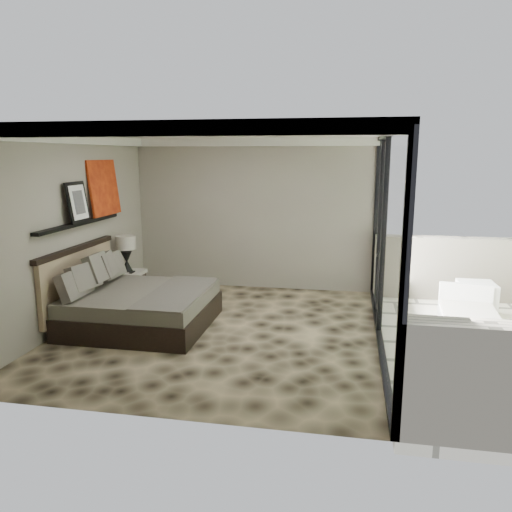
% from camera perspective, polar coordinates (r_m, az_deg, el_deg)
% --- Properties ---
extents(floor, '(5.00, 5.00, 0.00)m').
position_cam_1_polar(floor, '(7.34, -4.04, -8.48)').
color(floor, black).
rests_on(floor, ground).
extents(ceiling, '(4.50, 5.00, 0.02)m').
position_cam_1_polar(ceiling, '(6.91, -4.37, 13.82)').
color(ceiling, silver).
rests_on(ceiling, back_wall).
extents(back_wall, '(4.50, 0.02, 2.80)m').
position_cam_1_polar(back_wall, '(9.40, -0.31, 4.74)').
color(back_wall, gray).
rests_on(back_wall, floor).
extents(left_wall, '(0.02, 5.00, 2.80)m').
position_cam_1_polar(left_wall, '(7.87, -20.20, 2.71)').
color(left_wall, gray).
rests_on(left_wall, floor).
extents(glass_wall, '(0.08, 5.00, 2.80)m').
position_cam_1_polar(glass_wall, '(6.78, 14.52, 1.74)').
color(glass_wall, white).
rests_on(glass_wall, floor).
extents(terrace_slab, '(3.00, 5.00, 0.12)m').
position_cam_1_polar(terrace_slab, '(7.42, 25.75, -9.94)').
color(terrace_slab, beige).
rests_on(terrace_slab, ground).
extents(picture_ledge, '(0.12, 2.20, 0.05)m').
position_cam_1_polar(picture_ledge, '(7.91, -19.51, 3.53)').
color(picture_ledge, black).
rests_on(picture_ledge, left_wall).
extents(bed, '(2.03, 1.96, 1.12)m').
position_cam_1_polar(bed, '(7.65, -13.66, -5.36)').
color(bed, black).
rests_on(bed, floor).
extents(nightstand, '(0.61, 0.61, 0.50)m').
position_cam_1_polar(nightstand, '(9.01, -14.30, -3.36)').
color(nightstand, black).
rests_on(nightstand, floor).
extents(table_lamp, '(0.34, 0.34, 0.62)m').
position_cam_1_polar(table_lamp, '(8.87, -14.63, 0.81)').
color(table_lamp, black).
rests_on(table_lamp, nightstand).
extents(abstract_canvas, '(0.13, 0.90, 0.90)m').
position_cam_1_polar(abstract_canvas, '(8.60, -17.00, 7.47)').
color(abstract_canvas, '#B5490F').
rests_on(abstract_canvas, picture_ledge).
extents(framed_print, '(0.11, 0.50, 0.60)m').
position_cam_1_polar(framed_print, '(7.78, -19.72, 5.81)').
color(framed_print, black).
rests_on(framed_print, picture_ledge).
extents(ottoman, '(0.55, 0.55, 0.54)m').
position_cam_1_polar(ottoman, '(8.61, 23.82, -4.55)').
color(ottoman, silver).
rests_on(ottoman, terrace_slab).
extents(lounger, '(0.89, 1.59, 0.60)m').
position_cam_1_polar(lounger, '(7.65, 23.29, -7.14)').
color(lounger, silver).
rests_on(lounger, terrace_slab).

